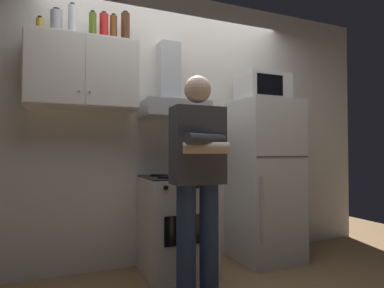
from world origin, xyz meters
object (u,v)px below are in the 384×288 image
at_px(person_standing, 198,177).
at_px(bottle_soda_red, 104,28).
at_px(cooking_pot, 195,168).
at_px(bottle_canister_steel, 56,23).
at_px(refrigerator, 264,180).
at_px(bottle_beer_brown, 113,29).
at_px(stove_oven, 176,224).
at_px(microwave, 263,88).
at_px(range_hood, 172,98).
at_px(bottle_vodka_clear, 72,21).
at_px(bottle_olive_oil, 93,26).
at_px(upper_cabinet, 83,74).
at_px(bottle_spice_jar, 40,26).
at_px(bottle_rum_dark, 125,29).

distance_m(person_standing, bottle_soda_red, 1.58).
xyz_separation_m(cooking_pot, bottle_canister_steel, (-1.14, 0.26, 1.22)).
relative_size(refrigerator, bottle_beer_brown, 6.04).
bearing_deg(stove_oven, microwave, 1.15).
distance_m(range_hood, bottle_vodka_clear, 1.07).
relative_size(microwave, person_standing, 0.29).
bearing_deg(cooking_pot, bottle_olive_oil, 164.80).
bearing_deg(person_standing, upper_cabinet, 135.74).
xyz_separation_m(upper_cabinet, cooking_pot, (0.93, -0.24, -0.81)).
xyz_separation_m(refrigerator, bottle_canister_steel, (-1.96, 0.14, 1.36)).
bearing_deg(microwave, bottle_spice_jar, 176.52).
xyz_separation_m(refrigerator, microwave, (-0.00, 0.02, 0.94)).
relative_size(stove_oven, bottle_soda_red, 3.34).
distance_m(stove_oven, refrigerator, 1.02).
relative_size(person_standing, bottle_soda_red, 6.27).
height_order(bottle_beer_brown, bottle_spice_jar, bottle_beer_brown).
bearing_deg(person_standing, stove_oven, 85.28).
bearing_deg(person_standing, bottle_canister_steel, 142.19).
relative_size(stove_oven, bottle_vodka_clear, 3.09).
xyz_separation_m(upper_cabinet, bottle_vodka_clear, (-0.09, -0.02, 0.43)).
bearing_deg(refrigerator, cooking_pot, -171.68).
relative_size(upper_cabinet, bottle_soda_red, 3.44).
xyz_separation_m(bottle_vodka_clear, bottle_rum_dark, (0.45, 0.03, 0.01)).
height_order(bottle_beer_brown, bottle_soda_red, bottle_beer_brown).
xyz_separation_m(bottle_rum_dark, bottle_spice_jar, (-0.70, 0.02, -0.08)).
height_order(cooking_pot, bottle_rum_dark, bottle_rum_dark).
xyz_separation_m(person_standing, bottle_spice_jar, (-1.09, 0.75, 1.22)).
height_order(upper_cabinet, person_standing, upper_cabinet).
relative_size(upper_cabinet, bottle_vodka_clear, 3.18).
xyz_separation_m(person_standing, cooking_pot, (0.18, 0.49, 0.04)).
bearing_deg(stove_oven, bottle_olive_oil, 171.10).
bearing_deg(stove_oven, refrigerator, 0.04).
xyz_separation_m(bottle_beer_brown, bottle_spice_jar, (-0.59, 0.01, -0.06)).
distance_m(stove_oven, bottle_rum_dark, 1.82).
xyz_separation_m(bottle_vodka_clear, bottle_canister_steel, (-0.12, 0.04, -0.03)).
bearing_deg(bottle_olive_oil, bottle_spice_jar, 175.51).
bearing_deg(stove_oven, bottle_beer_brown, 165.65).
bearing_deg(bottle_spice_jar, upper_cabinet, -3.53).
xyz_separation_m(range_hood, bottle_olive_oil, (-0.73, -0.01, 0.57)).
bearing_deg(microwave, bottle_olive_oil, 176.76).
bearing_deg(microwave, bottle_canister_steel, 176.40).
distance_m(stove_oven, bottle_canister_steel, 2.01).
relative_size(refrigerator, bottle_rum_dark, 5.32).
relative_size(microwave, bottle_olive_oil, 1.92).
relative_size(bottle_beer_brown, bottle_rum_dark, 0.88).
bearing_deg(bottle_vodka_clear, cooking_pot, -12.24).
height_order(upper_cabinet, cooking_pot, upper_cabinet).
bearing_deg(cooking_pot, bottle_spice_jar, 168.20).
bearing_deg(bottle_vodka_clear, bottle_canister_steel, 161.80).
relative_size(microwave, bottle_canister_steel, 2.06).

